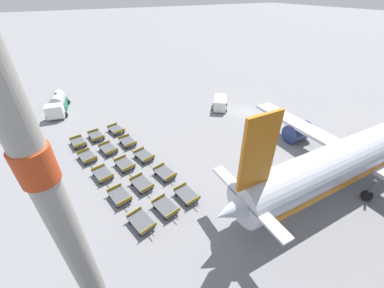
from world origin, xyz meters
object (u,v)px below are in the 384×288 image
fuel_tanker_primary (58,104)px  baggage_dolly_row_mid_a_col_b (108,149)px  baggage_dolly_row_near_col_e (142,222)px  baggage_dolly_row_mid_b_col_d (165,173)px  baggage_dolly_row_mid_a_col_d (142,184)px  baggage_dolly_row_mid_b_col_e (187,195)px  baggage_dolly_row_near_col_c (103,174)px  baggage_dolly_row_mid_b_col_a (116,130)px  baggage_dolly_row_mid_a_col_e (166,207)px  baggage_dolly_row_near_col_a (78,143)px  airplane (367,150)px  baggage_dolly_row_mid_a_col_a (96,136)px  baggage_dolly_row_near_col_b (87,157)px  baggage_dolly_row_near_col_d (120,196)px  baggage_dolly_row_mid_b_col_c (144,156)px  baggage_dolly_row_mid_a_col_c (125,164)px  baggage_dolly_row_mid_b_col_b (128,142)px  service_van (220,103)px

fuel_tanker_primary → baggage_dolly_row_mid_a_col_b: (17.23, 4.95, -0.76)m
baggage_dolly_row_near_col_e → baggage_dolly_row_mid_b_col_d: same height
baggage_dolly_row_mid_a_col_d → baggage_dolly_row_mid_b_col_e: 5.26m
fuel_tanker_primary → baggage_dolly_row_near_col_c: fuel_tanker_primary is taller
fuel_tanker_primary → baggage_dolly_row_mid_b_col_a: fuel_tanker_primary is taller
baggage_dolly_row_near_col_c → baggage_dolly_row_mid_a_col_b: (-4.91, 1.70, 0.00)m
baggage_dolly_row_mid_a_col_e → baggage_dolly_row_near_col_a: bearing=-159.7°
baggage_dolly_row_mid_b_col_d → baggage_dolly_row_near_col_e: bearing=-41.1°
airplane → baggage_dolly_row_mid_a_col_a: 34.52m
fuel_tanker_primary → baggage_dolly_row_near_col_c: (22.14, 3.25, -0.76)m
baggage_dolly_row_mid_a_col_b → baggage_dolly_row_mid_b_col_e: (12.46, 5.36, 0.00)m
baggage_dolly_row_near_col_b → baggage_dolly_row_mid_a_col_e: size_ratio=1.00×
baggage_dolly_row_near_col_d → baggage_dolly_row_mid_b_col_a: bearing=167.8°
baggage_dolly_row_mid_a_col_a → baggage_dolly_row_mid_a_col_b: (4.21, 0.83, 0.00)m
baggage_dolly_row_near_col_d → baggage_dolly_row_near_col_a: bearing=-169.0°
baggage_dolly_row_mid_b_col_e → baggage_dolly_row_mid_a_col_b: bearing=-156.7°
baggage_dolly_row_near_col_a → baggage_dolly_row_near_col_b: (4.10, 0.59, 0.00)m
baggage_dolly_row_near_col_c → baggage_dolly_row_mid_b_col_e: (7.55, 7.06, 0.00)m
airplane → baggage_dolly_row_mid_b_col_c: (-14.88, -21.17, -2.94)m
baggage_dolly_row_mid_a_col_c → baggage_dolly_row_mid_b_col_a: size_ratio=1.00×
baggage_dolly_row_mid_a_col_d → baggage_dolly_row_mid_a_col_e: (4.29, 1.00, 0.00)m
baggage_dolly_row_mid_a_col_d → baggage_dolly_row_mid_b_col_e: size_ratio=1.00×
baggage_dolly_row_near_col_a → baggage_dolly_row_near_col_c: bearing=10.9°
baggage_dolly_row_near_col_b → baggage_dolly_row_mid_a_col_b: size_ratio=1.00×
baggage_dolly_row_mid_a_col_d → baggage_dolly_row_mid_b_col_c: size_ratio=1.00×
baggage_dolly_row_mid_a_col_c → baggage_dolly_row_mid_b_col_b: 5.12m
fuel_tanker_primary → baggage_dolly_row_mid_a_col_e: 31.12m
baggage_dolly_row_mid_b_col_e → fuel_tanker_primary: bearing=-160.8°
baggage_dolly_row_mid_a_col_b → baggage_dolly_row_mid_b_col_d: bearing=30.0°
baggage_dolly_row_mid_b_col_d → fuel_tanker_primary: bearing=-159.2°
fuel_tanker_primary → baggage_dolly_row_mid_b_col_b: 18.45m
service_van → baggage_dolly_row_mid_b_col_a: service_van is taller
baggage_dolly_row_near_col_b → baggage_dolly_row_mid_a_col_d: (8.11, 4.53, 0.00)m
fuel_tanker_primary → baggage_dolly_row_mid_b_col_e: size_ratio=2.47×
baggage_dolly_row_mid_a_col_d → baggage_dolly_row_near_col_e: bearing=-19.0°
baggage_dolly_row_mid_b_col_b → baggage_dolly_row_mid_a_col_e: bearing=-0.0°
baggage_dolly_row_mid_a_col_d → baggage_dolly_row_mid_b_col_d: size_ratio=1.00×
baggage_dolly_row_near_col_a → baggage_dolly_row_mid_b_col_c: size_ratio=0.99×
baggage_dolly_row_near_col_c → baggage_dolly_row_mid_b_col_d: same height
service_van → baggage_dolly_row_mid_a_col_b: service_van is taller
baggage_dolly_row_near_col_e → baggage_dolly_row_mid_a_col_d: bearing=161.0°
baggage_dolly_row_mid_b_col_a → fuel_tanker_primary: bearing=-150.6°
airplane → baggage_dolly_row_mid_a_col_c: airplane is taller
baggage_dolly_row_near_col_a → baggage_dolly_row_near_col_e: (17.03, 3.45, 0.00)m
baggage_dolly_row_near_col_b → baggage_dolly_row_near_col_c: bearing=13.4°
baggage_dolly_row_mid_b_col_d → baggage_dolly_row_mid_b_col_e: 4.34m
baggage_dolly_row_mid_b_col_c → baggage_dolly_row_near_col_a: bearing=-136.3°
service_van → baggage_dolly_row_near_col_a: service_van is taller
baggage_dolly_row_mid_a_col_b → baggage_dolly_row_mid_b_col_a: same height
baggage_dolly_row_mid_a_col_c → baggage_dolly_row_mid_b_col_d: bearing=43.7°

